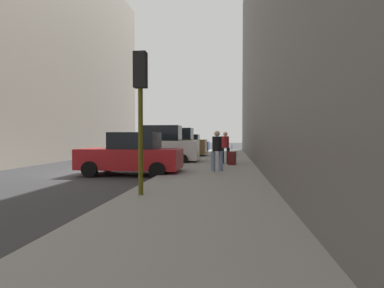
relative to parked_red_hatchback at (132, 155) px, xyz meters
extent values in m
plane|color=#38383A|center=(-2.65, 0.76, -0.85)|extent=(120.00, 120.00, 0.00)
cube|color=gray|center=(3.35, 0.76, -0.77)|extent=(4.00, 40.00, 0.15)
cube|color=#B2191E|center=(-0.05, 0.00, -0.16)|extent=(4.21, 1.86, 0.84)
cube|color=black|center=(0.15, 0.00, 0.59)|extent=(1.90, 1.57, 0.70)
cylinder|color=black|center=(-1.42, 0.91, -0.53)|extent=(0.64, 0.22, 0.64)
cylinder|color=black|center=(-1.41, -0.93, -0.53)|extent=(0.64, 0.22, 0.64)
cylinder|color=black|center=(1.31, 0.93, -0.53)|extent=(0.64, 0.22, 0.64)
cylinder|color=black|center=(1.32, -0.91, -0.53)|extent=(0.64, 0.22, 0.64)
cube|color=silver|center=(-0.05, 5.09, -0.03)|extent=(4.64, 1.95, 1.10)
cube|color=black|center=(0.15, 5.09, 0.95)|extent=(2.11, 1.61, 0.90)
cylinder|color=black|center=(-1.56, 5.97, -0.53)|extent=(0.64, 0.23, 0.64)
cylinder|color=black|center=(-1.52, 4.13, -0.53)|extent=(0.64, 0.23, 0.64)
cylinder|color=black|center=(1.43, 6.04, -0.53)|extent=(0.64, 0.23, 0.64)
cylinder|color=black|center=(1.47, 4.20, -0.53)|extent=(0.64, 0.23, 0.64)
cube|color=brown|center=(-0.05, 10.60, -0.03)|extent=(4.64, 1.93, 1.10)
cube|color=black|center=(0.15, 10.60, 0.95)|extent=(2.10, 1.60, 0.90)
cylinder|color=black|center=(-1.52, 11.55, -0.53)|extent=(0.64, 0.23, 0.64)
cylinder|color=black|center=(-1.56, 9.71, -0.53)|extent=(0.64, 0.23, 0.64)
cylinder|color=black|center=(1.47, 11.49, -0.53)|extent=(0.64, 0.23, 0.64)
cylinder|color=black|center=(1.43, 9.65, -0.53)|extent=(0.64, 0.23, 0.64)
cube|color=navy|center=(-0.05, 16.31, -0.16)|extent=(4.23, 1.90, 0.84)
cube|color=black|center=(0.15, 16.31, 0.59)|extent=(1.91, 1.59, 0.70)
cylinder|color=black|center=(-1.40, 17.25, -0.53)|extent=(0.64, 0.23, 0.64)
cylinder|color=black|center=(-1.43, 15.41, -0.53)|extent=(0.64, 0.23, 0.64)
cylinder|color=black|center=(1.33, 17.21, -0.53)|extent=(0.64, 0.23, 0.64)
cylinder|color=black|center=(1.30, 15.37, -0.53)|extent=(0.64, 0.23, 0.64)
cylinder|color=red|center=(1.80, 6.82, -0.42)|extent=(0.22, 0.22, 0.55)
sphere|color=red|center=(1.80, 6.82, -0.09)|extent=(0.20, 0.20, 0.20)
cylinder|color=red|center=(1.64, 6.82, -0.40)|extent=(0.10, 0.09, 0.09)
cylinder|color=red|center=(1.96, 6.82, -0.40)|extent=(0.10, 0.09, 0.09)
cylinder|color=#514C0F|center=(1.85, -4.75, 1.10)|extent=(0.12, 0.12, 3.60)
cube|color=black|center=(1.85, -4.75, 2.45)|extent=(0.32, 0.24, 0.90)
sphere|color=red|center=(1.85, -4.62, 2.73)|extent=(0.14, 0.14, 0.14)
sphere|color=yellow|center=(1.85, -4.62, 2.45)|extent=(0.14, 0.14, 0.14)
sphere|color=green|center=(1.85, -4.62, 2.17)|extent=(0.14, 0.14, 0.14)
cylinder|color=black|center=(3.66, 4.30, -0.27)|extent=(0.20, 0.20, 0.85)
cylinder|color=black|center=(3.98, 4.27, -0.27)|extent=(0.20, 0.20, 0.85)
cylinder|color=#A51E23|center=(3.82, 4.29, 0.46)|extent=(0.44, 0.44, 0.62)
sphere|color=beige|center=(3.82, 4.29, 0.89)|extent=(0.24, 0.24, 0.24)
cylinder|color=#728CB2|center=(3.70, 0.63, -0.27)|extent=(0.21, 0.21, 0.85)
cylinder|color=#728CB2|center=(3.38, 0.56, -0.27)|extent=(0.21, 0.21, 0.85)
cylinder|color=black|center=(3.54, 0.59, 0.46)|extent=(0.47, 0.47, 0.62)
sphere|color=beige|center=(3.54, 0.59, 0.89)|extent=(0.24, 0.24, 0.24)
cube|color=#591414|center=(4.18, 3.54, -0.36)|extent=(0.46, 0.62, 0.68)
cylinder|color=#333333|center=(4.18, 3.54, 0.16)|extent=(0.02, 0.02, 0.36)
cube|color=#472D19|center=(4.15, 5.21, -0.56)|extent=(0.32, 0.44, 0.28)
camera|label=1|loc=(4.11, -12.08, 0.79)|focal=28.00mm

